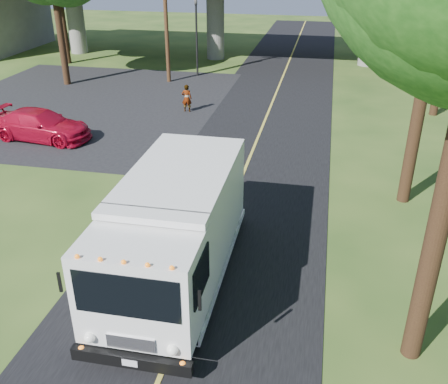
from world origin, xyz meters
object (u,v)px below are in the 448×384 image
(traffic_signal, at_px, (196,29))
(pedestrian, at_px, (187,98))
(step_van, at_px, (175,228))
(red_sedan, at_px, (41,125))
(utility_pole, at_px, (166,11))

(traffic_signal, relative_size, pedestrian, 3.36)
(step_van, bearing_deg, red_sedan, 135.01)
(traffic_signal, height_order, red_sedan, traffic_signal)
(step_van, relative_size, red_sedan, 1.50)
(utility_pole, height_order, step_van, utility_pole)
(utility_pole, bearing_deg, red_sedan, -102.95)
(red_sedan, distance_m, pedestrian, 8.02)
(utility_pole, distance_m, pedestrian, 7.89)
(traffic_signal, bearing_deg, red_sedan, -106.96)
(utility_pole, bearing_deg, pedestrian, -64.31)
(traffic_signal, bearing_deg, utility_pole, -126.87)
(traffic_signal, distance_m, pedestrian, 8.70)
(step_van, bearing_deg, utility_pole, 107.57)
(utility_pole, xyz_separation_m, step_van, (6.86, -21.34, -2.91))
(traffic_signal, xyz_separation_m, pedestrian, (1.49, -8.22, -2.43))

